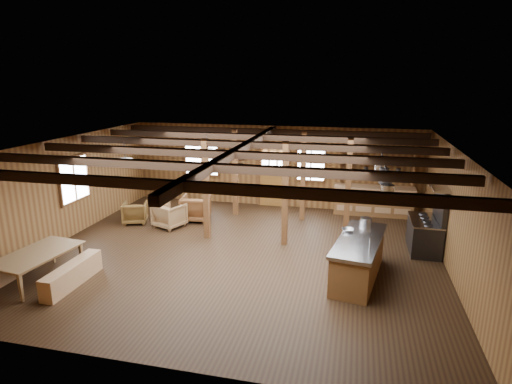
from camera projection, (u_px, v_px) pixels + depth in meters
room at (238, 202)px, 10.54m from camera, size 10.04×9.04×2.84m
ceiling_joists at (240, 150)px, 10.37m from camera, size 9.80×8.82×0.18m
timber_posts at (275, 184)px, 12.38m from camera, size 3.95×2.35×2.80m
back_door at (273, 181)px, 14.85m from camera, size 1.02×0.08×2.15m
window_back_left at (202, 158)px, 15.25m from camera, size 1.32×0.06×1.32m
window_back_right at (311, 163)px, 14.39m from camera, size 1.02×0.06×1.32m
window_left at (74, 179)px, 12.06m from camera, size 0.14×1.24×1.32m
notice_boards at (231, 158)px, 14.99m from camera, size 1.08×0.03×0.90m
back_counter at (374, 197)px, 13.94m from camera, size 2.55×0.60×2.45m
pendant_lamps at (169, 157)px, 11.76m from camera, size 1.86×2.36×0.66m
pot_rack at (384, 173)px, 9.73m from camera, size 0.31×3.00×0.43m
kitchen_island at (358, 258)px, 9.54m from camera, size 1.29×2.61×1.20m
step_stool at (360, 237)px, 11.56m from camera, size 0.52×0.45×0.39m
commercial_range at (427, 229)px, 11.01m from camera, size 0.77×1.45×1.80m
dining_table at (40, 267)px, 9.43m from camera, size 1.27×2.00×0.66m
bench_wall at (12, 269)px, 9.63m from camera, size 0.28×1.50×0.41m
bench_aisle at (72, 275)px, 9.27m from camera, size 0.33×1.74×0.48m
armchair_a at (135, 213)px, 13.23m from camera, size 0.91×0.93×0.66m
armchair_b at (196, 208)px, 13.44m from camera, size 0.97×0.99×0.79m
armchair_c at (170, 215)px, 12.85m from camera, size 1.03×1.04×0.73m
counter_pot at (366, 221)px, 10.31m from camera, size 0.28×0.28×0.17m
bowl at (348, 230)px, 9.86m from camera, size 0.31×0.31×0.06m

